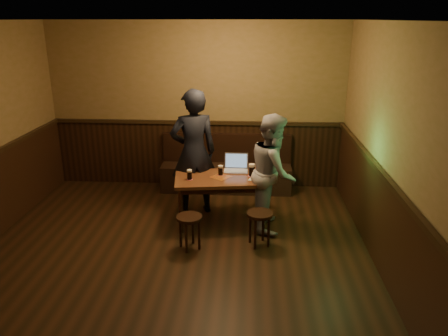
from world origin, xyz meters
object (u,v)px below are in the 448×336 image
(pub_table, at_px, (221,183))
(person_suit, at_px, (194,153))
(stool_right, at_px, (260,219))
(pint_mid, at_px, (221,170))
(pint_left, at_px, (189,175))
(laptop, at_px, (236,166))
(pint_right, at_px, (252,170))
(stool_left, at_px, (189,223))
(person_grey, at_px, (273,172))
(bench, at_px, (226,172))

(pub_table, relative_size, person_suit, 0.73)
(stool_right, height_order, pint_mid, pint_mid)
(pint_left, distance_m, laptop, 0.76)
(pint_right, bearing_deg, pint_mid, 178.37)
(pint_left, bearing_deg, person_suit, 89.70)
(person_suit, bearing_deg, stool_left, 75.09)
(pint_left, relative_size, pint_mid, 0.99)
(pint_mid, bearing_deg, pint_right, -1.63)
(stool_left, height_order, laptop, laptop)
(stool_left, relative_size, laptop, 1.29)
(person_grey, bearing_deg, person_suit, 71.41)
(stool_right, distance_m, laptop, 1.09)
(person_grey, bearing_deg, bench, 29.57)
(stool_right, distance_m, pint_right, 0.84)
(stool_right, distance_m, person_grey, 0.74)
(bench, xyz_separation_m, pint_mid, (-0.01, -1.20, 0.45))
(bench, distance_m, pint_mid, 1.28)
(pint_mid, bearing_deg, pint_left, -153.95)
(pint_left, xyz_separation_m, pint_right, (0.86, 0.19, 0.02))
(pub_table, bearing_deg, stool_right, -58.49)
(pub_table, distance_m, pint_left, 0.48)
(stool_right, distance_m, pint_mid, 1.01)
(pint_left, xyz_separation_m, person_suit, (0.00, 0.46, 0.18))
(laptop, bearing_deg, pint_left, -145.54)
(laptop, bearing_deg, stool_left, -115.90)
(bench, height_order, stool_left, bench)
(stool_right, relative_size, pint_mid, 3.16)
(pint_mid, height_order, person_suit, person_suit)
(bench, bearing_deg, stool_left, -99.49)
(bench, xyz_separation_m, pub_table, (0.00, -1.27, 0.29))
(pub_table, distance_m, person_grey, 0.76)
(person_grey, bearing_deg, stool_left, 124.95)
(stool_left, bearing_deg, pint_right, 47.98)
(pub_table, height_order, laptop, laptop)
(stool_left, height_order, person_suit, person_suit)
(person_suit, bearing_deg, laptop, 157.99)
(laptop, height_order, person_grey, person_grey)
(pint_right, distance_m, person_suit, 0.92)
(pint_left, height_order, pint_right, pint_right)
(stool_left, bearing_deg, stool_right, 8.93)
(pint_left, height_order, person_grey, person_grey)
(bench, bearing_deg, laptop, -78.38)
(pub_table, height_order, pint_right, pint_right)
(bench, height_order, person_suit, person_suit)
(pub_table, relative_size, pint_right, 7.65)
(stool_right, bearing_deg, pint_right, 98.75)
(bench, relative_size, pint_mid, 15.05)
(stool_right, relative_size, laptop, 1.33)
(bench, xyz_separation_m, stool_left, (-0.35, -2.08, 0.05))
(bench, height_order, stool_right, bench)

